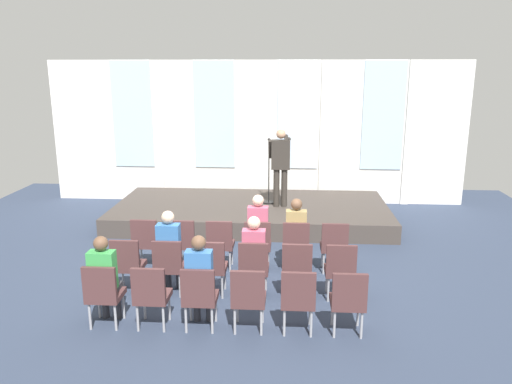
# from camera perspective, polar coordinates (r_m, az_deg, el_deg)

# --- Properties ---
(ground_plane) EXTENTS (14.24, 14.24, 0.00)m
(ground_plane) POSITION_cam_1_polar(r_m,az_deg,el_deg) (8.34, -2.44, -10.94)
(ground_plane) COLOR #2D384C
(rear_partition) EXTENTS (10.93, 0.14, 3.73)m
(rear_partition) POSITION_cam_1_polar(r_m,az_deg,el_deg) (13.10, 0.15, 7.05)
(rear_partition) COLOR silver
(rear_partition) RESTS_ON ground
(stage_platform) EXTENTS (6.37, 2.96, 0.40)m
(stage_platform) POSITION_cam_1_polar(r_m,az_deg,el_deg) (11.71, -0.55, -2.36)
(stage_platform) COLOR #3F3833
(stage_platform) RESTS_ON ground
(speaker) EXTENTS (0.51, 0.69, 1.79)m
(speaker) POSITION_cam_1_polar(r_m,az_deg,el_deg) (11.26, 2.86, 3.47)
(speaker) COLOR #332D28
(speaker) RESTS_ON stage_platform
(mic_stand) EXTENTS (0.28, 0.28, 1.56)m
(mic_stand) POSITION_cam_1_polar(r_m,az_deg,el_deg) (11.68, 1.48, 0.33)
(mic_stand) COLOR black
(mic_stand) RESTS_ON stage_platform
(chair_r0_c0) EXTENTS (0.46, 0.44, 0.94)m
(chair_r0_c0) POSITION_cam_1_polar(r_m,az_deg,el_deg) (9.12, -12.58, -5.40)
(chair_r0_c0) COLOR #99999E
(chair_r0_c0) RESTS_ON ground
(chair_r0_c1) EXTENTS (0.46, 0.44, 0.94)m
(chair_r0_c1) POSITION_cam_1_polar(r_m,az_deg,el_deg) (8.96, -8.43, -5.57)
(chair_r0_c1) COLOR #99999E
(chair_r0_c1) RESTS_ON ground
(chair_r0_c2) EXTENTS (0.46, 0.44, 0.94)m
(chair_r0_c2) POSITION_cam_1_polar(r_m,az_deg,el_deg) (8.84, -4.15, -5.71)
(chair_r0_c2) COLOR #99999E
(chair_r0_c2) RESTS_ON ground
(chair_r0_c3) EXTENTS (0.46, 0.44, 0.94)m
(chair_r0_c3) POSITION_cam_1_polar(r_m,az_deg,el_deg) (8.78, 0.21, -5.82)
(chair_r0_c3) COLOR #99999E
(chair_r0_c3) RESTS_ON ground
(audience_r0_c3) EXTENTS (0.36, 0.39, 1.39)m
(audience_r0_c3) POSITION_cam_1_polar(r_m,az_deg,el_deg) (8.78, 0.25, -4.22)
(audience_r0_c3) COLOR #2D2D33
(audience_r0_c3) RESTS_ON ground
(chair_r0_c4) EXTENTS (0.46, 0.44, 0.94)m
(chair_r0_c4) POSITION_cam_1_polar(r_m,az_deg,el_deg) (8.77, 4.62, -5.89)
(chair_r0_c4) COLOR #99999E
(chair_r0_c4) RESTS_ON ground
(audience_r0_c4) EXTENTS (0.36, 0.39, 1.33)m
(audience_r0_c4) POSITION_cam_1_polar(r_m,az_deg,el_deg) (8.78, 4.64, -4.46)
(audience_r0_c4) COLOR #2D2D33
(audience_r0_c4) RESTS_ON ground
(chair_r0_c5) EXTENTS (0.46, 0.44, 0.94)m
(chair_r0_c5) POSITION_cam_1_polar(r_m,az_deg,el_deg) (8.81, 9.01, -5.94)
(chair_r0_c5) COLOR #99999E
(chair_r0_c5) RESTS_ON ground
(chair_r1_c0) EXTENTS (0.46, 0.44, 0.94)m
(chair_r1_c0) POSITION_cam_1_polar(r_m,az_deg,el_deg) (8.17, -14.63, -7.86)
(chair_r1_c0) COLOR #99999E
(chair_r1_c0) RESTS_ON ground
(chair_r1_c1) EXTENTS (0.46, 0.44, 0.94)m
(chair_r1_c1) POSITION_cam_1_polar(r_m,az_deg,el_deg) (7.99, -10.00, -8.11)
(chair_r1_c1) COLOR #99999E
(chair_r1_c1) RESTS_ON ground
(audience_r1_c1) EXTENTS (0.36, 0.39, 1.38)m
(audience_r1_c1) POSITION_cam_1_polar(r_m,az_deg,el_deg) (7.98, -9.94, -6.38)
(audience_r1_c1) COLOR #2D2D33
(audience_r1_c1) RESTS_ON ground
(chair_r1_c2) EXTENTS (0.46, 0.44, 0.94)m
(chair_r1_c2) POSITION_cam_1_polar(r_m,az_deg,el_deg) (7.87, -5.20, -8.32)
(chair_r1_c2) COLOR #99999E
(chair_r1_c2) RESTS_ON ground
(chair_r1_c3) EXTENTS (0.46, 0.44, 0.94)m
(chair_r1_c3) POSITION_cam_1_polar(r_m,az_deg,el_deg) (7.80, -0.26, -8.47)
(chair_r1_c3) COLOR #99999E
(chair_r1_c3) RESTS_ON ground
(audience_r1_c3) EXTENTS (0.36, 0.39, 1.32)m
(audience_r1_c3) POSITION_cam_1_polar(r_m,az_deg,el_deg) (7.80, -0.22, -6.90)
(audience_r1_c3) COLOR #2D2D33
(audience_r1_c3) RESTS_ON ground
(chair_r1_c4) EXTENTS (0.46, 0.44, 0.94)m
(chair_r1_c4) POSITION_cam_1_polar(r_m,az_deg,el_deg) (7.78, 4.73, -8.57)
(chair_r1_c4) COLOR #99999E
(chair_r1_c4) RESTS_ON ground
(chair_r1_c5) EXTENTS (0.46, 0.44, 0.94)m
(chair_r1_c5) POSITION_cam_1_polar(r_m,az_deg,el_deg) (7.83, 9.71, -8.60)
(chair_r1_c5) COLOR #99999E
(chair_r1_c5) RESTS_ON ground
(chair_r2_c0) EXTENTS (0.46, 0.44, 0.94)m
(chair_r2_c0) POSITION_cam_1_polar(r_m,az_deg,el_deg) (7.26, -17.23, -10.93)
(chair_r2_c0) COLOR #99999E
(chair_r2_c0) RESTS_ON ground
(audience_r2_c0) EXTENTS (0.36, 0.39, 1.32)m
(audience_r2_c0) POSITION_cam_1_polar(r_m,az_deg,el_deg) (7.25, -17.12, -9.23)
(audience_r2_c0) COLOR #2D2D33
(audience_r2_c0) RESTS_ON ground
(chair_r2_c1) EXTENTS (0.46, 0.44, 0.94)m
(chair_r2_c1) POSITION_cam_1_polar(r_m,az_deg,el_deg) (7.06, -12.03, -11.33)
(chair_r2_c1) COLOR #99999E
(chair_r2_c1) RESTS_ON ground
(chair_r2_c2) EXTENTS (0.46, 0.44, 0.94)m
(chair_r2_c2) POSITION_cam_1_polar(r_m,az_deg,el_deg) (6.91, -6.55, -11.66)
(chair_r2_c2) COLOR #99999E
(chair_r2_c2) RESTS_ON ground
(audience_r2_c2) EXTENTS (0.36, 0.39, 1.36)m
(audience_r2_c2) POSITION_cam_1_polar(r_m,az_deg,el_deg) (6.89, -6.49, -9.73)
(audience_r2_c2) COLOR #2D2D33
(audience_r2_c2) RESTS_ON ground
(chair_r2_c3) EXTENTS (0.46, 0.44, 0.94)m
(chair_r2_c3) POSITION_cam_1_polar(r_m,az_deg,el_deg) (6.83, -0.88, -11.89)
(chair_r2_c3) COLOR #99999E
(chair_r2_c3) RESTS_ON ground
(chair_r2_c4) EXTENTS (0.46, 0.44, 0.94)m
(chair_r2_c4) POSITION_cam_1_polar(r_m,az_deg,el_deg) (6.82, 4.88, -12.01)
(chair_r2_c4) COLOR #99999E
(chair_r2_c4) RESTS_ON ground
(chair_r2_c5) EXTENTS (0.46, 0.44, 0.94)m
(chair_r2_c5) POSITION_cam_1_polar(r_m,az_deg,el_deg) (6.87, 10.61, -12.01)
(chair_r2_c5) COLOR #99999E
(chair_r2_c5) RESTS_ON ground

